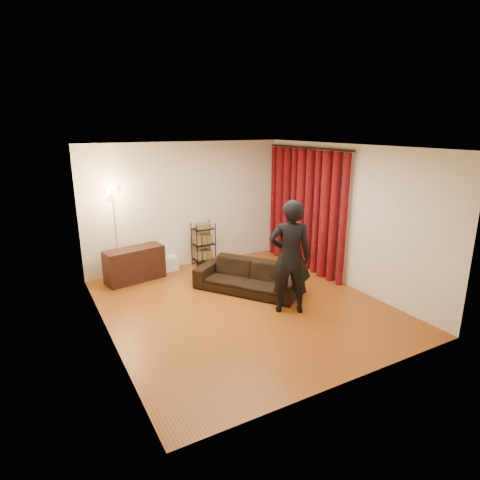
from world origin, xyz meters
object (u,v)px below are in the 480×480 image
storage_boxes (169,264)px  floor_lamp (116,235)px  media_cabinet (135,264)px  wire_shelf (204,244)px  sofa (247,277)px  person (290,257)px

storage_boxes → floor_lamp: floor_lamp is taller
media_cabinet → wire_shelf: bearing=-3.7°
media_cabinet → storage_boxes: size_ratio=3.10×
sofa → floor_lamp: size_ratio=1.01×
sofa → storage_boxes: bearing=172.2°
wire_shelf → floor_lamp: bearing=177.3°
sofa → floor_lamp: 2.67m
person → media_cabinet: bearing=-24.9°
person → wire_shelf: bearing=-54.6°
sofa → floor_lamp: bearing=-164.3°
person → wire_shelf: person is taller
person → storage_boxes: size_ratio=5.09×
sofa → storage_boxes: 2.02m
person → wire_shelf: size_ratio=1.96×
person → storage_boxes: 3.16m
wire_shelf → floor_lamp: size_ratio=0.50×
storage_boxes → wire_shelf: 0.88m
storage_boxes → floor_lamp: bearing=-171.3°
media_cabinet → floor_lamp: bearing=157.6°
person → wire_shelf: (-0.31, 2.81, -0.47)m
storage_boxes → sofa: bearing=-62.3°
media_cabinet → wire_shelf: wire_shelf is taller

